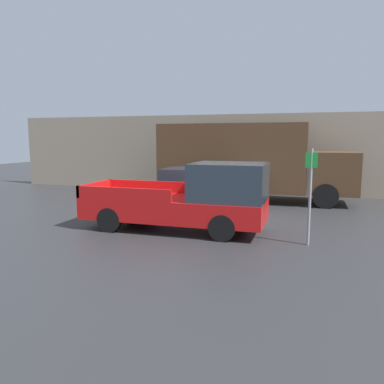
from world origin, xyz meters
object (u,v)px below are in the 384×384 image
car (197,190)px  pickup_truck (191,199)px  delivery_truck (246,160)px  parking_sign (310,192)px

car → pickup_truck: bearing=-76.5°
pickup_truck → delivery_truck: bearing=83.9°
pickup_truck → car: 3.08m
car → parking_sign: (4.18, -3.56, 0.59)m
car → delivery_truck: bearing=67.1°
car → delivery_truck: 3.71m
delivery_truck → parking_sign: size_ratio=3.37×
pickup_truck → delivery_truck: (0.68, 6.28, 0.88)m
pickup_truck → car: (-0.72, 2.99, -0.12)m
pickup_truck → parking_sign: (3.47, -0.57, 0.46)m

